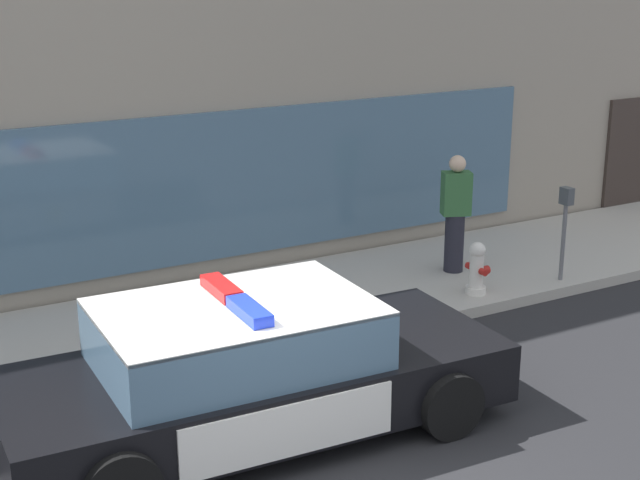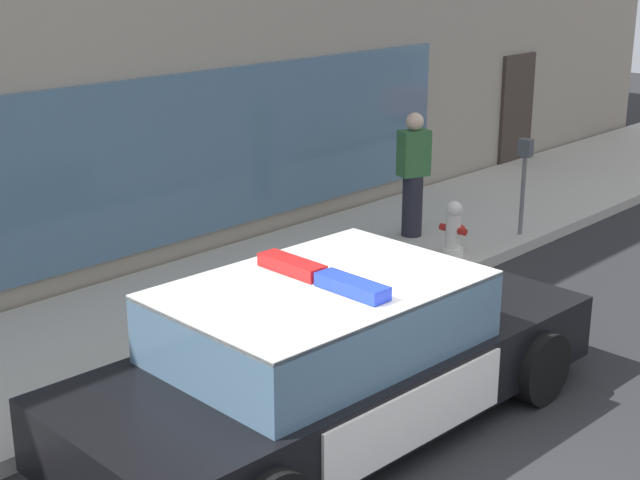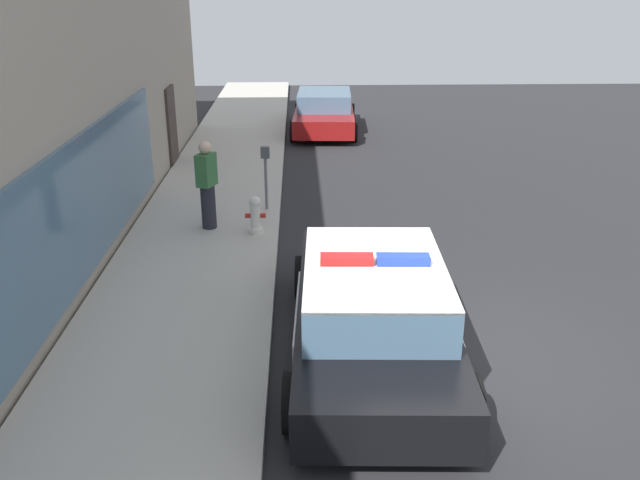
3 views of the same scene
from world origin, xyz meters
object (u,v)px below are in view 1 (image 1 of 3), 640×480
Objects in this scene: police_cruiser at (250,370)px; pedestrian_on_sidewalk at (455,214)px; parking_meter at (565,216)px; fire_hydrant at (477,269)px.

pedestrian_on_sidewalk is (4.54, 2.68, 0.33)m from police_cruiser.
police_cruiser is 3.76× the size of parking_meter.
fire_hydrant is 1.10m from pedestrian_on_sidewalk.
pedestrian_on_sidewalk reaches higher than police_cruiser.
pedestrian_on_sidewalk reaches higher than fire_hydrant.
fire_hydrant is 0.54× the size of parking_meter.
fire_hydrant is at bearing 25.00° from police_cruiser.
parking_meter is at bearing -6.00° from fire_hydrant.
parking_meter is (5.62, 1.61, 0.40)m from police_cruiser.
police_cruiser reaches higher than parking_meter.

